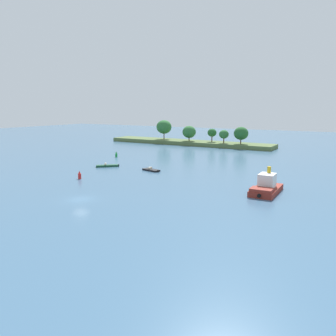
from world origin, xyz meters
The scene contains 7 objects.
ground_plane centered at (0.00, 0.00, 0.00)m, with size 400.00×400.00×0.00m, color #3D607F.
treeline_island centered at (-23.67, 87.96, 2.65)m, with size 73.99×11.47×10.20m.
small_motorboat centered at (-4.19, 28.69, 0.24)m, with size 5.27×2.86×0.93m.
tugboat centered at (26.74, 21.20, 1.21)m, with size 4.51×10.22×4.82m.
fishing_skiff centered at (-17.71, 27.47, 0.28)m, with size 5.28×5.11×1.03m.
channel_buoy_red centered at (-12.68, 12.37, 0.81)m, with size 0.70×0.70×1.90m.
channel_buoy_green centered at (-27.07, 42.69, 0.81)m, with size 0.70×0.70×1.90m.
Camera 1 is at (42.20, -40.64, 15.93)m, focal length 35.72 mm.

